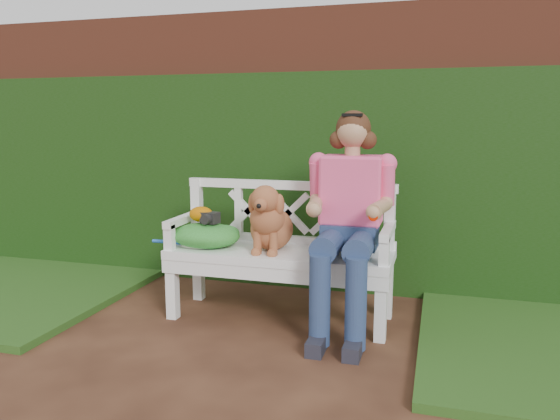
# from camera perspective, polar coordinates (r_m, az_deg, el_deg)

# --- Properties ---
(ground) EXTENTS (60.00, 60.00, 0.00)m
(ground) POSITION_cam_1_polar(r_m,az_deg,el_deg) (3.09, -8.05, -16.47)
(ground) COLOR #321B12
(brick_wall) EXTENTS (10.00, 0.30, 2.20)m
(brick_wall) POSITION_cam_1_polar(r_m,az_deg,el_deg) (4.58, 1.53, 6.42)
(brick_wall) COLOR brown
(brick_wall) RESTS_ON ground
(ivy_hedge) EXTENTS (10.00, 0.18, 1.70)m
(ivy_hedge) POSITION_cam_1_polar(r_m,az_deg,el_deg) (4.39, 0.77, 3.00)
(ivy_hedge) COLOR #143409
(ivy_hedge) RESTS_ON ground
(garden_bench) EXTENTS (1.64, 0.80, 0.48)m
(garden_bench) POSITION_cam_1_polar(r_m,az_deg,el_deg) (3.73, 0.00, -7.74)
(garden_bench) COLOR white
(garden_bench) RESTS_ON ground
(seated_woman) EXTENTS (0.59, 0.78, 1.38)m
(seated_woman) POSITION_cam_1_polar(r_m,az_deg,el_deg) (3.51, 7.30, -1.41)
(seated_woman) COLOR #E42557
(seated_woman) RESTS_ON ground
(dog) EXTENTS (0.38, 0.47, 0.46)m
(dog) POSITION_cam_1_polar(r_m,az_deg,el_deg) (3.60, -1.02, -0.72)
(dog) COLOR brown
(dog) RESTS_ON garden_bench
(tennis_racket) EXTENTS (0.57, 0.34, 0.03)m
(tennis_racket) POSITION_cam_1_polar(r_m,az_deg,el_deg) (3.82, -8.68, -3.52)
(tennis_racket) COLOR silver
(tennis_racket) RESTS_ON garden_bench
(green_bag) EXTENTS (0.49, 0.38, 0.16)m
(green_bag) POSITION_cam_1_polar(r_m,az_deg,el_deg) (3.78, -7.77, -2.57)
(green_bag) COLOR #1D6618
(green_bag) RESTS_ON garden_bench
(camera_item) EXTENTS (0.13, 0.11, 0.08)m
(camera_item) POSITION_cam_1_polar(r_m,az_deg,el_deg) (3.75, -7.32, -0.80)
(camera_item) COLOR black
(camera_item) RESTS_ON green_bag
(baseball_glove) EXTENTS (0.20, 0.17, 0.11)m
(baseball_glove) POSITION_cam_1_polar(r_m,az_deg,el_deg) (3.80, -8.24, -0.44)
(baseball_glove) COLOR #BC6503
(baseball_glove) RESTS_ON green_bag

